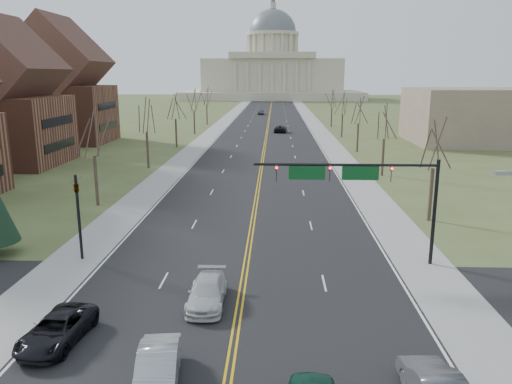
# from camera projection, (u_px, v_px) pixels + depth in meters

# --- Properties ---
(ground) EXTENTS (600.00, 600.00, 0.00)m
(ground) POSITION_uv_depth(u_px,v_px,m) (228.00, 377.00, 21.24)
(ground) COLOR #4B5329
(ground) RESTS_ON ground
(road) EXTENTS (20.00, 380.00, 0.01)m
(road) POSITION_uv_depth(u_px,v_px,m) (268.00, 124.00, 128.20)
(road) COLOR black
(road) RESTS_ON ground
(cross_road) EXTENTS (120.00, 14.00, 0.01)m
(cross_road) POSITION_uv_depth(u_px,v_px,m) (239.00, 312.00, 27.08)
(cross_road) COLOR black
(cross_road) RESTS_ON ground
(sidewalk_left) EXTENTS (4.00, 380.00, 0.03)m
(sidewalk_left) POSITION_uv_depth(u_px,v_px,m) (222.00, 124.00, 128.65)
(sidewalk_left) COLOR gray
(sidewalk_left) RESTS_ON ground
(sidewalk_right) EXTENTS (4.00, 380.00, 0.03)m
(sidewalk_right) POSITION_uv_depth(u_px,v_px,m) (315.00, 124.00, 127.74)
(sidewalk_right) COLOR gray
(sidewalk_right) RESTS_ON ground
(center_line) EXTENTS (0.42, 380.00, 0.01)m
(center_line) POSITION_uv_depth(u_px,v_px,m) (268.00, 124.00, 128.19)
(center_line) COLOR gold
(center_line) RESTS_ON road
(edge_line_left) EXTENTS (0.15, 380.00, 0.01)m
(edge_line_left) POSITION_uv_depth(u_px,v_px,m) (230.00, 124.00, 128.57)
(edge_line_left) COLOR silver
(edge_line_left) RESTS_ON road
(edge_line_right) EXTENTS (0.15, 380.00, 0.01)m
(edge_line_right) POSITION_uv_depth(u_px,v_px,m) (306.00, 124.00, 127.82)
(edge_line_right) COLOR silver
(edge_line_right) RESTS_ON road
(capitol) EXTENTS (90.00, 60.00, 50.00)m
(capitol) POSITION_uv_depth(u_px,v_px,m) (272.00, 71.00, 260.96)
(capitol) COLOR #BDB59E
(capitol) RESTS_ON ground
(signal_mast) EXTENTS (12.12, 0.44, 7.20)m
(signal_mast) POSITION_uv_depth(u_px,v_px,m) (359.00, 180.00, 32.76)
(signal_mast) COLOR black
(signal_mast) RESTS_ON ground
(signal_left) EXTENTS (0.32, 0.36, 6.00)m
(signal_left) POSITION_uv_depth(u_px,v_px,m) (78.00, 208.00, 33.95)
(signal_left) COLOR black
(signal_left) RESTS_ON ground
(tree_r_0) EXTENTS (3.74, 3.74, 8.50)m
(tree_r_0) POSITION_uv_depth(u_px,v_px,m) (435.00, 147.00, 42.48)
(tree_r_0) COLOR #3A2E22
(tree_r_0) RESTS_ON ground
(tree_l_0) EXTENTS (3.96, 3.96, 9.00)m
(tree_l_0) POSITION_uv_depth(u_px,v_px,m) (93.00, 135.00, 47.46)
(tree_l_0) COLOR #3A2E22
(tree_l_0) RESTS_ON ground
(tree_r_1) EXTENTS (3.74, 3.74, 8.50)m
(tree_r_1) POSITION_uv_depth(u_px,v_px,m) (385.00, 124.00, 61.93)
(tree_r_1) COLOR #3A2E22
(tree_r_1) RESTS_ON ground
(tree_l_1) EXTENTS (3.96, 3.96, 9.00)m
(tree_l_1) POSITION_uv_depth(u_px,v_px,m) (146.00, 117.00, 66.90)
(tree_l_1) COLOR #3A2E22
(tree_l_1) RESTS_ON ground
(tree_r_2) EXTENTS (3.74, 3.74, 8.50)m
(tree_r_2) POSITION_uv_depth(u_px,v_px,m) (359.00, 112.00, 81.37)
(tree_r_2) COLOR #3A2E22
(tree_r_2) RESTS_ON ground
(tree_l_2) EXTENTS (3.96, 3.96, 9.00)m
(tree_l_2) POSITION_uv_depth(u_px,v_px,m) (175.00, 107.00, 86.35)
(tree_l_2) COLOR #3A2E22
(tree_l_2) RESTS_ON ground
(tree_r_3) EXTENTS (3.74, 3.74, 8.50)m
(tree_r_3) POSITION_uv_depth(u_px,v_px,m) (343.00, 105.00, 100.82)
(tree_r_3) COLOR #3A2E22
(tree_r_3) RESTS_ON ground
(tree_l_3) EXTENTS (3.96, 3.96, 9.00)m
(tree_l_3) POSITION_uv_depth(u_px,v_px,m) (194.00, 101.00, 105.80)
(tree_l_3) COLOR #3A2E22
(tree_l_3) RESTS_ON ground
(tree_r_4) EXTENTS (3.74, 3.74, 8.50)m
(tree_r_4) POSITION_uv_depth(u_px,v_px,m) (332.00, 100.00, 120.27)
(tree_r_4) COLOR #3A2E22
(tree_r_4) RESTS_ON ground
(tree_l_4) EXTENTS (3.96, 3.96, 9.00)m
(tree_l_4) POSITION_uv_depth(u_px,v_px,m) (207.00, 97.00, 125.24)
(tree_l_4) COLOR #3A2E22
(tree_l_4) RESTS_ON ground
(bldg_left_mid) EXTENTS (15.10, 14.28, 20.75)m
(bldg_left_mid) POSITION_uv_depth(u_px,v_px,m) (3.00, 104.00, 69.26)
(bldg_left_mid) COLOR brown
(bldg_left_mid) RESTS_ON ground
(bldg_left_far) EXTENTS (17.10, 14.28, 23.25)m
(bldg_left_far) POSITION_uv_depth(u_px,v_px,m) (61.00, 91.00, 92.44)
(bldg_left_far) COLOR brown
(bldg_left_far) RESTS_ON ground
(bldg_right_mass) EXTENTS (25.00, 20.00, 10.00)m
(bldg_right_mass) POSITION_uv_depth(u_px,v_px,m) (481.00, 116.00, 92.47)
(bldg_right_mass) COLOR #7C6B58
(bldg_right_mass) RESTS_ON ground
(car_sb_inner_lead) EXTENTS (2.22, 4.89, 1.56)m
(car_sb_inner_lead) POSITION_uv_depth(u_px,v_px,m) (158.00, 369.00, 20.43)
(car_sb_inner_lead) COLOR #989BA0
(car_sb_inner_lead) RESTS_ON road
(car_sb_outer_lead) EXTENTS (2.73, 5.12, 1.37)m
(car_sb_outer_lead) POSITION_uv_depth(u_px,v_px,m) (57.00, 329.00, 23.81)
(car_sb_outer_lead) COLOR black
(car_sb_outer_lead) RESTS_ON road
(car_sb_inner_second) EXTENTS (2.02, 4.91, 1.42)m
(car_sb_inner_second) POSITION_uv_depth(u_px,v_px,m) (207.00, 292.00, 27.80)
(car_sb_inner_second) COLOR silver
(car_sb_inner_second) RESTS_ON road
(car_far_nb) EXTENTS (2.95, 5.67, 1.52)m
(car_far_nb) POSITION_uv_depth(u_px,v_px,m) (280.00, 129.00, 110.53)
(car_far_nb) COLOR black
(car_far_nb) RESTS_ON road
(car_far_sb) EXTENTS (1.99, 4.77, 1.62)m
(car_far_sb) POSITION_uv_depth(u_px,v_px,m) (261.00, 112.00, 158.27)
(car_far_sb) COLOR #4B4D53
(car_far_sb) RESTS_ON road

